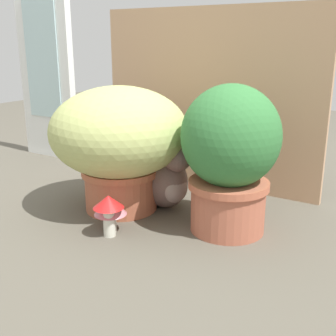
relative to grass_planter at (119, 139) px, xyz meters
The scene contains 8 objects.
ground_plane 0.33m from the grass_planter, 19.60° to the right, with size 6.00×6.00×0.00m, color #575246.
cardboard_backdrop 0.48m from the grass_planter, 72.83° to the left, with size 1.02×0.03×0.77m, color tan.
window_panel_white 0.95m from the grass_planter, 152.56° to the left, with size 0.37×0.05×0.99m.
grass_planter is the anchor object (origin of this frame).
leafy_planter 0.43m from the grass_planter, ahead, with size 0.33×0.33×0.50m.
cat 0.23m from the grass_planter, 37.68° to the left, with size 0.35×0.29×0.32m.
mushroom_ornament_red 0.30m from the grass_planter, 61.74° to the right, with size 0.10×0.10×0.14m.
mushroom_ornament_pink 0.28m from the grass_planter, 62.01° to the right, with size 0.11×0.11×0.12m.
Camera 1 is at (0.80, -1.16, 0.63)m, focal length 45.60 mm.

